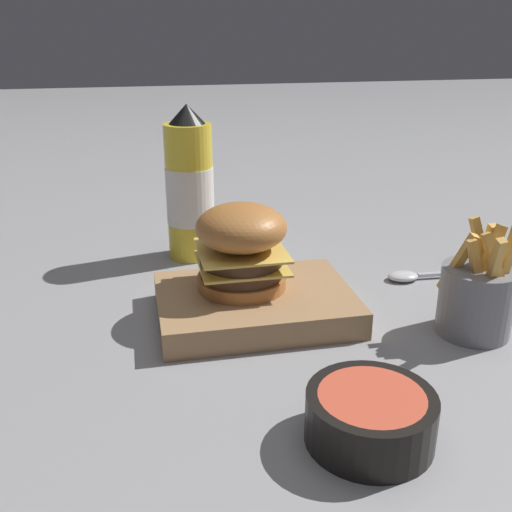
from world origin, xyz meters
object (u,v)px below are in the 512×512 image
spoon (413,276)px  side_bowl (370,416)px  serving_board (256,304)px  ketchup_bottle (190,189)px  fries_basket (477,297)px  burger (241,246)px

spoon → side_bowl: bearing=61.6°
serving_board → side_bowl: size_ratio=2.09×
ketchup_bottle → side_bowl: 0.52m
fries_basket → spoon: fries_basket is taller
serving_board → fries_basket: (0.26, -0.10, 0.03)m
spoon → ketchup_bottle: bearing=-25.1°
serving_board → burger: burger is taller
burger → spoon: burger is taller
serving_board → burger: (-0.02, 0.02, 0.08)m
serving_board → fries_basket: bearing=-20.6°
ketchup_bottle → side_bowl: size_ratio=2.05×
ketchup_bottle → fries_basket: (0.31, -0.33, -0.06)m
serving_board → spoon: bearing=15.1°
side_bowl → fries_basket: bearing=39.5°
serving_board → fries_basket: fries_basket is taller
burger → fries_basket: size_ratio=0.80×
fries_basket → ketchup_bottle: bearing=133.5°
burger → fries_basket: bearing=-23.1°
burger → ketchup_bottle: 0.22m
serving_board → fries_basket: size_ratio=1.71×
serving_board → side_bowl: 0.27m
burger → spoon: bearing=10.4°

